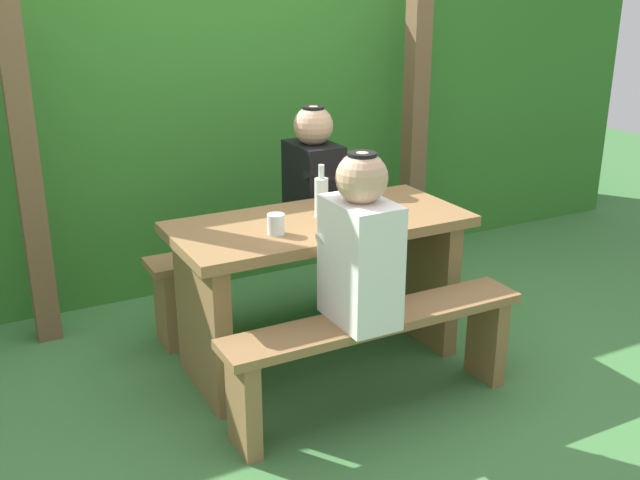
# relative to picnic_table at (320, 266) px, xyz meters

# --- Properties ---
(ground_plane) EXTENTS (12.00, 12.00, 0.00)m
(ground_plane) POSITION_rel_picnic_table_xyz_m (0.00, 0.00, -0.51)
(ground_plane) COLOR #40793E
(hedge_backdrop) EXTENTS (6.40, 0.85, 1.76)m
(hedge_backdrop) POSITION_rel_picnic_table_xyz_m (0.00, 1.61, 0.38)
(hedge_backdrop) COLOR #327527
(hedge_backdrop) RESTS_ON ground_plane
(pergola_post_left) EXTENTS (0.12, 0.12, 2.29)m
(pergola_post_left) POSITION_rel_picnic_table_xyz_m (-1.16, 0.91, 0.64)
(pergola_post_left) COLOR brown
(pergola_post_left) RESTS_ON ground_plane
(pergola_post_right) EXTENTS (0.12, 0.12, 2.29)m
(pergola_post_right) POSITION_rel_picnic_table_xyz_m (1.16, 0.91, 0.64)
(pergola_post_right) COLOR brown
(pergola_post_right) RESTS_ON ground_plane
(picnic_table) EXTENTS (1.40, 0.64, 0.75)m
(picnic_table) POSITION_rel_picnic_table_xyz_m (0.00, 0.00, 0.00)
(picnic_table) COLOR olive
(picnic_table) RESTS_ON ground_plane
(bench_near) EXTENTS (1.40, 0.24, 0.46)m
(bench_near) POSITION_rel_picnic_table_xyz_m (0.00, -0.52, -0.18)
(bench_near) COLOR olive
(bench_near) RESTS_ON ground_plane
(bench_far) EXTENTS (1.40, 0.24, 0.46)m
(bench_far) POSITION_rel_picnic_table_xyz_m (0.00, 0.52, -0.18)
(bench_far) COLOR olive
(bench_far) RESTS_ON ground_plane
(person_white_shirt) EXTENTS (0.25, 0.35, 0.72)m
(person_white_shirt) POSITION_rel_picnic_table_xyz_m (-0.09, -0.51, 0.29)
(person_white_shirt) COLOR white
(person_white_shirt) RESTS_ON bench_near
(person_black_coat) EXTENTS (0.25, 0.35, 0.72)m
(person_black_coat) POSITION_rel_picnic_table_xyz_m (0.23, 0.51, 0.29)
(person_black_coat) COLOR black
(person_black_coat) RESTS_ON bench_far
(drinking_glass) EXTENTS (0.08, 0.08, 0.09)m
(drinking_glass) POSITION_rel_picnic_table_xyz_m (-0.27, -0.10, 0.29)
(drinking_glass) COLOR silver
(drinking_glass) RESTS_ON picnic_table
(bottle_left) EXTENTS (0.07, 0.07, 0.25)m
(bottle_left) POSITION_rel_picnic_table_xyz_m (0.02, 0.02, 0.34)
(bottle_left) COLOR silver
(bottle_left) RESTS_ON picnic_table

